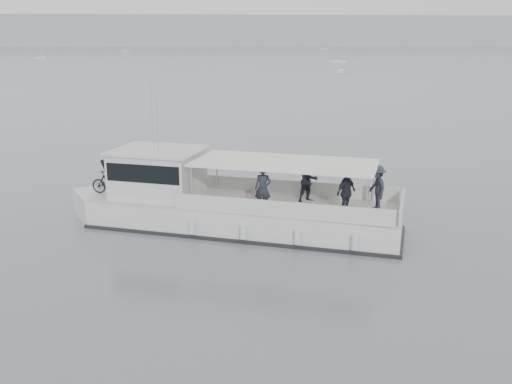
{
  "coord_description": "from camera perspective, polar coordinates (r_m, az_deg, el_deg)",
  "views": [
    {
      "loc": [
        0.65,
        -21.89,
        7.81
      ],
      "look_at": [
        2.73,
        0.9,
        1.6
      ],
      "focal_mm": 40.0,
      "sensor_mm": 36.0,
      "label": 1
    }
  ],
  "objects": [
    {
      "name": "ground",
      "position": [
        23.25,
        -6.53,
        -4.55
      ],
      "size": [
        1400.0,
        1400.0,
        0.0
      ],
      "primitive_type": "plane",
      "color": "#576166",
      "rests_on": "ground"
    },
    {
      "name": "headland",
      "position": [
        581.92,
        -5.49,
        15.73
      ],
      "size": [
        1400.0,
        90.0,
        28.0
      ],
      "primitive_type": "cube",
      "color": "#939EA8",
      "rests_on": "ground"
    },
    {
      "name": "tour_boat",
      "position": [
        24.23,
        -4.11,
        -1.15
      ],
      "size": [
        14.4,
        8.03,
        6.18
      ],
      "rotation": [
        0.0,
        0.0,
        -0.37
      ],
      "color": "silver",
      "rests_on": "ground"
    },
    {
      "name": "moored_fleet",
      "position": [
        232.11,
        -11.57,
        13.05
      ],
      "size": [
        427.38,
        341.17,
        10.53
      ],
      "color": "silver",
      "rests_on": "ground"
    }
  ]
}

